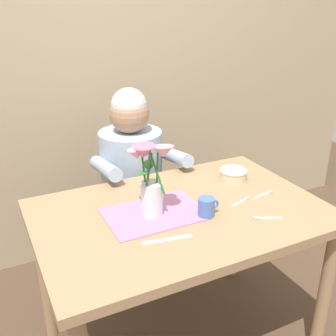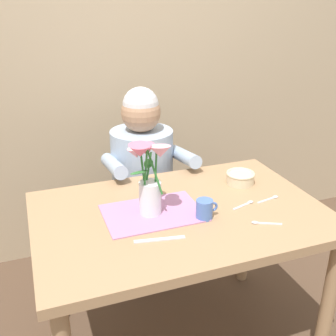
{
  "view_description": "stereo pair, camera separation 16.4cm",
  "coord_description": "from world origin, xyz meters",
  "px_view_note": "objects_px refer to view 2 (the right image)",
  "views": [
    {
      "loc": [
        -0.71,
        -1.3,
        1.56
      ],
      "look_at": [
        -0.04,
        0.05,
        0.92
      ],
      "focal_mm": 43.16,
      "sensor_mm": 36.0,
      "label": 1
    },
    {
      "loc": [
        -0.56,
        -1.36,
        1.56
      ],
      "look_at": [
        -0.04,
        0.05,
        0.92
      ],
      "focal_mm": 43.16,
      "sensor_mm": 36.0,
      "label": 2
    }
  ],
  "objects_px": {
    "ceramic_bowl": "(240,177)",
    "dinner_knife": "(160,239)",
    "seated_person": "(143,188)",
    "tea_cup": "(205,209)",
    "flower_vase": "(149,174)"
  },
  "relations": [
    {
      "from": "ceramic_bowl",
      "to": "dinner_knife",
      "type": "xyz_separation_m",
      "value": [
        -0.52,
        -0.33,
        -0.03
      ]
    },
    {
      "from": "seated_person",
      "to": "ceramic_bowl",
      "type": "relative_size",
      "value": 8.35
    },
    {
      "from": "seated_person",
      "to": "tea_cup",
      "type": "relative_size",
      "value": 12.2
    },
    {
      "from": "flower_vase",
      "to": "ceramic_bowl",
      "type": "distance_m",
      "value": 0.54
    },
    {
      "from": "ceramic_bowl",
      "to": "seated_person",
      "type": "bearing_deg",
      "value": 126.97
    },
    {
      "from": "ceramic_bowl",
      "to": "dinner_knife",
      "type": "bearing_deg",
      "value": -147.59
    },
    {
      "from": "ceramic_bowl",
      "to": "dinner_knife",
      "type": "distance_m",
      "value": 0.62
    },
    {
      "from": "seated_person",
      "to": "flower_vase",
      "type": "height_order",
      "value": "seated_person"
    },
    {
      "from": "tea_cup",
      "to": "dinner_knife",
      "type": "bearing_deg",
      "value": -157.97
    },
    {
      "from": "seated_person",
      "to": "dinner_knife",
      "type": "relative_size",
      "value": 5.97
    },
    {
      "from": "seated_person",
      "to": "tea_cup",
      "type": "xyz_separation_m",
      "value": [
        0.05,
        -0.7,
        0.22
      ]
    },
    {
      "from": "flower_vase",
      "to": "ceramic_bowl",
      "type": "relative_size",
      "value": 2.36
    },
    {
      "from": "flower_vase",
      "to": "tea_cup",
      "type": "xyz_separation_m",
      "value": [
        0.2,
        -0.1,
        -0.14
      ]
    },
    {
      "from": "seated_person",
      "to": "flower_vase",
      "type": "relative_size",
      "value": 3.54
    },
    {
      "from": "flower_vase",
      "to": "seated_person",
      "type": "bearing_deg",
      "value": 76.06
    }
  ]
}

